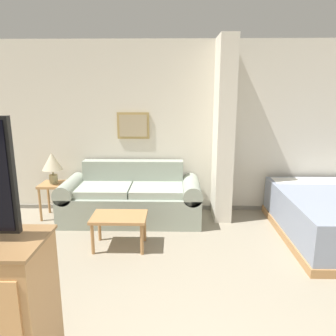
% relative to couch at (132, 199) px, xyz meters
% --- Properties ---
extents(wall_back, '(7.35, 0.16, 2.60)m').
position_rel_couch_xyz_m(wall_back, '(0.98, 0.49, 0.98)').
color(wall_back, silver).
rests_on(wall_back, ground_plane).
extents(wall_partition_pillar, '(0.24, 0.58, 2.60)m').
position_rel_couch_xyz_m(wall_partition_pillar, '(1.34, 0.14, 0.98)').
color(wall_partition_pillar, silver).
rests_on(wall_partition_pillar, ground_plane).
extents(couch, '(2.03, 0.84, 0.83)m').
position_rel_couch_xyz_m(couch, '(0.00, 0.00, 0.00)').
color(couch, '#99A393').
rests_on(couch, ground_plane).
extents(coffee_table, '(0.66, 0.44, 0.41)m').
position_rel_couch_xyz_m(coffee_table, '(-0.03, -0.90, 0.04)').
color(coffee_table, '#B27F4C').
rests_on(coffee_table, ground_plane).
extents(side_table, '(0.39, 0.39, 0.53)m').
position_rel_couch_xyz_m(side_table, '(-1.16, 0.05, 0.11)').
color(side_table, '#B27F4C').
rests_on(side_table, ground_plane).
extents(table_lamp, '(0.29, 0.29, 0.46)m').
position_rel_couch_xyz_m(table_lamp, '(-1.16, 0.05, 0.53)').
color(table_lamp, tan).
rests_on(table_lamp, side_table).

